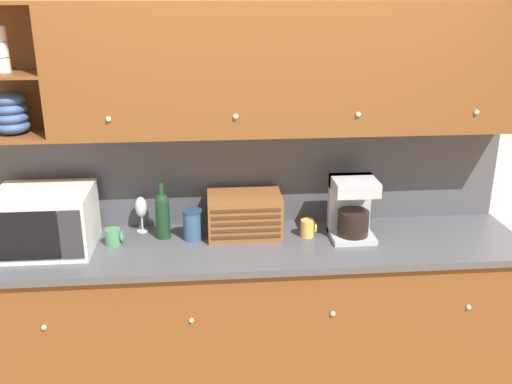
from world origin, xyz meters
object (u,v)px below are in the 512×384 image
wine_glass (141,208)px  wine_bottle (162,213)px  mug_blue_second (114,237)px  storage_canister (193,225)px  microwave (45,220)px  bread_box (244,214)px  mug (308,228)px  coffee_maker (352,208)px

wine_glass → wine_bottle: bearing=-37.1°
mug_blue_second → storage_canister: (0.44, 0.04, 0.04)m
microwave → wine_bottle: microwave is taller
wine_glass → bread_box: bread_box is taller
mug_blue_second → wine_glass: 0.25m
wine_bottle → mug: bearing=-4.0°
microwave → wine_bottle: size_ratio=1.55×
microwave → mug_blue_second: size_ratio=5.22×
microwave → mug_blue_second: (0.36, 0.02, -0.12)m
wine_glass → mug: bearing=-9.3°
wine_glass → bread_box: 0.61m
microwave → mug: size_ratio=5.03×
wine_glass → mug_blue_second: bearing=-128.5°
wine_bottle → mug: 0.84m
mug → microwave: bearing=-178.6°
bread_box → mug: (0.36, -0.06, -0.07)m
mug_blue_second → storage_canister: bearing=5.2°
storage_canister → coffee_maker: size_ratio=0.49×
storage_canister → bread_box: (0.30, 0.04, 0.04)m
mug_blue_second → wine_glass: bearing=51.5°
microwave → bread_box: bearing=5.2°
microwave → mug: (1.46, 0.04, -0.12)m
wine_glass → storage_canister: (0.30, -0.14, -0.06)m
mug_blue_second → mug: size_ratio=0.96×
wine_glass → storage_canister: 0.34m
storage_canister → bread_box: bearing=8.2°
microwave → wine_bottle: bearing=8.5°
microwave → coffee_maker: bearing=0.4°
wine_glass → coffee_maker: coffee_maker is taller
microwave → wine_bottle: (0.63, 0.09, -0.02)m
mug_blue_second → bread_box: bread_box is taller
wine_glass → coffee_maker: bearing=-8.5°
wine_glass → mug: size_ratio=2.14×
wine_glass → mug: 0.98m
microwave → mug_blue_second: 0.38m
mug_blue_second → storage_canister: size_ratio=0.55×
coffee_maker → wine_glass: bearing=171.5°
microwave → mug: 1.47m
microwave → storage_canister: (0.80, 0.06, -0.08)m
microwave → wine_glass: bearing=21.2°
mug → coffee_maker: (0.25, -0.02, 0.13)m
mug_blue_second → coffee_maker: bearing=-0.1°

